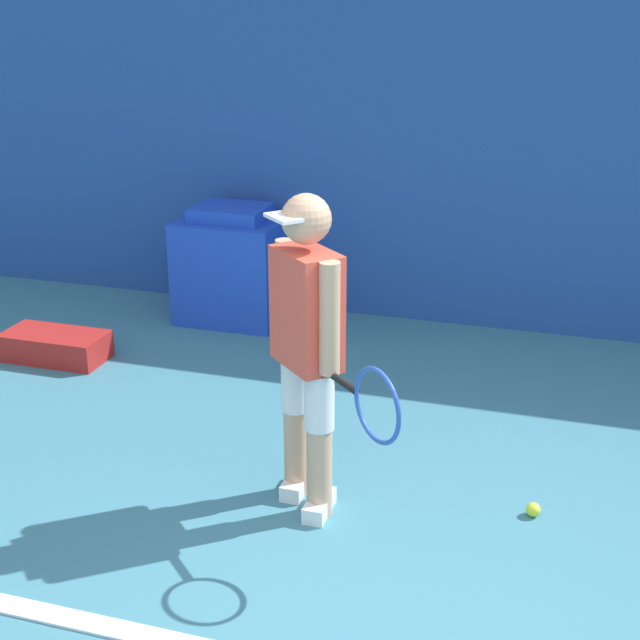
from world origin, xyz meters
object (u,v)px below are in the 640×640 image
object	(u,v)px
equipment_bag	(56,346)
tennis_player	(308,343)
covered_chair	(233,266)
water_bottle	(306,323)
tennis_ball	(533,510)

from	to	relation	value
equipment_bag	tennis_player	bearing A→B (deg)	-28.98
tennis_player	covered_chair	world-z (taller)	tennis_player
equipment_bag	water_bottle	distance (m)	1.71
equipment_bag	tennis_ball	bearing A→B (deg)	-17.18
tennis_player	covered_chair	size ratio (longest dim) A/B	1.77
water_bottle	covered_chair	bearing A→B (deg)	162.77
tennis_ball	covered_chair	world-z (taller)	covered_chair
tennis_ball	equipment_bag	size ratio (longest dim) A/B	0.10
tennis_player	water_bottle	size ratio (longest dim) A/B	7.29
covered_chair	water_bottle	bearing A→B (deg)	-17.23
tennis_player	tennis_ball	size ratio (longest dim) A/B	22.17
tennis_player	tennis_ball	world-z (taller)	tennis_player
tennis_player	tennis_ball	bearing A→B (deg)	53.78
tennis_player	tennis_ball	distance (m)	1.32
tennis_player	equipment_bag	world-z (taller)	tennis_player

